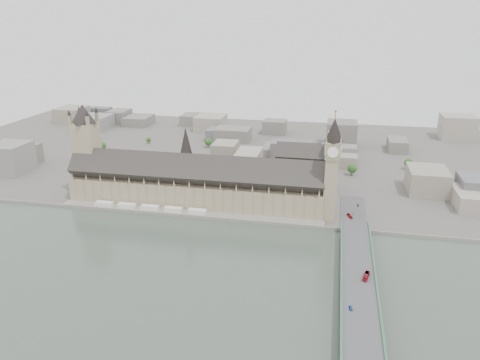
% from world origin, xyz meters
% --- Properties ---
extents(ground, '(900.00, 900.00, 0.00)m').
position_xyz_m(ground, '(0.00, 0.00, 0.00)').
color(ground, '#595651').
rests_on(ground, ground).
extents(river_thames, '(600.00, 600.00, 0.00)m').
position_xyz_m(river_thames, '(0.00, -165.00, 0.00)').
color(river_thames, '#404B41').
rests_on(river_thames, ground).
extents(embankment_wall, '(600.00, 1.50, 3.00)m').
position_xyz_m(embankment_wall, '(0.00, -15.00, 1.50)').
color(embankment_wall, gray).
rests_on(embankment_wall, ground).
extents(river_terrace, '(270.00, 15.00, 2.00)m').
position_xyz_m(river_terrace, '(0.00, -7.50, 1.00)').
color(river_terrace, gray).
rests_on(river_terrace, ground).
extents(terrace_tents, '(118.00, 7.00, 4.00)m').
position_xyz_m(terrace_tents, '(-40.00, -7.00, 4.00)').
color(terrace_tents, white).
rests_on(terrace_tents, river_terrace).
extents(palace_of_westminster, '(265.00, 40.73, 55.44)m').
position_xyz_m(palace_of_westminster, '(0.00, 19.70, 22.71)').
color(palace_of_westminster, '#9D8A6A').
rests_on(palace_of_westminster, ground).
extents(elizabeth_tower, '(17.00, 17.00, 107.50)m').
position_xyz_m(elizabeth_tower, '(138.00, 8.00, 58.09)').
color(elizabeth_tower, '#9D8A6A').
rests_on(elizabeth_tower, ground).
extents(victoria_tower, '(30.00, 30.00, 100.00)m').
position_xyz_m(victoria_tower, '(-122.00, 26.00, 55.20)').
color(victoria_tower, '#9D8A6A').
rests_on(victoria_tower, ground).
extents(central_tower, '(13.00, 13.00, 48.00)m').
position_xyz_m(central_tower, '(-10.00, 26.00, 57.92)').
color(central_tower, gray).
rests_on(central_tower, ground).
extents(westminster_bridge, '(25.00, 325.00, 10.25)m').
position_xyz_m(westminster_bridge, '(162.00, -87.50, 5.12)').
color(westminster_bridge, '#474749').
rests_on(westminster_bridge, ground).
extents(bridge_parapets, '(25.00, 235.00, 1.15)m').
position_xyz_m(bridge_parapets, '(162.00, -132.00, 10.82)').
color(bridge_parapets, '#3C6E4F').
rests_on(bridge_parapets, westminster_bridge).
extents(westminster_abbey, '(68.00, 36.00, 64.00)m').
position_xyz_m(westminster_abbey, '(110.92, 95.00, 25.08)').
color(westminster_abbey, '#9B948B').
rests_on(westminster_abbey, ground).
extents(city_skyline_inland, '(720.00, 360.00, 38.00)m').
position_xyz_m(city_skyline_inland, '(0.00, 245.00, 19.00)').
color(city_skyline_inland, gray).
rests_on(city_skyline_inland, ground).
extents(park_trees, '(110.00, 30.00, 15.00)m').
position_xyz_m(park_trees, '(-10.00, 60.00, 7.50)').
color(park_trees, '#204719').
rests_on(park_trees, ground).
extents(red_bus_north, '(5.44, 9.70, 2.65)m').
position_xyz_m(red_bus_north, '(157.19, -6.26, 11.58)').
color(red_bus_north, '#B11421').
rests_on(red_bus_north, westminster_bridge).
extents(red_bus_south, '(5.40, 12.61, 3.42)m').
position_xyz_m(red_bus_south, '(167.19, -112.87, 11.96)').
color(red_bus_south, '#A81523').
rests_on(red_bus_south, westminster_bridge).
extents(car_blue, '(2.70, 4.97, 1.60)m').
position_xyz_m(car_blue, '(155.84, -153.36, 11.05)').
color(car_blue, '#1845A0').
rests_on(car_blue, westminster_bridge).
extents(car_silver, '(3.19, 4.61, 1.44)m').
position_xyz_m(car_silver, '(168.75, -106.10, 10.97)').
color(car_silver, gray).
rests_on(car_silver, westminster_bridge).
extents(car_approach, '(2.49, 5.06, 1.42)m').
position_xyz_m(car_approach, '(165.66, 23.86, 10.96)').
color(car_approach, gray).
rests_on(car_approach, westminster_bridge).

